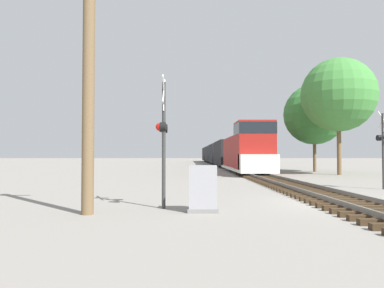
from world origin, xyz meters
TOP-DOWN VIEW (x-y plane):
  - ground_plane at (0.00, 0.00)m, footprint 400.00×400.00m
  - rail_track_bed at (0.00, -0.00)m, footprint 2.60×160.00m
  - freight_train at (0.00, 54.89)m, footprint 3.01×80.84m
  - crossing_signal_near at (-6.27, -0.97)m, footprint 0.33×1.00m
  - crossing_signal_far at (4.39, 5.69)m, footprint 0.38×1.01m
  - relay_cabinet at (-5.02, -1.71)m, footprint 0.92×0.61m
  - utility_pole at (-8.37, -2.15)m, footprint 1.80×0.35m
  - tree_far_right at (7.67, 19.33)m, footprint 6.45×6.45m
  - tree_mid_background at (7.63, 25.51)m, footprint 6.28×6.28m

SIDE VIEW (x-z plane):
  - ground_plane at x=0.00m, z-range 0.00..0.00m
  - rail_track_bed at x=0.00m, z-range -0.02..0.29m
  - relay_cabinet at x=-5.02m, z-range -0.01..1.40m
  - freight_train at x=0.00m, z-range -0.30..4.19m
  - crossing_signal_far at x=4.39m, z-range 0.39..4.37m
  - crossing_signal_near at x=-6.27m, z-range 0.32..4.57m
  - utility_pole at x=-8.37m, z-range 0.08..7.21m
  - tree_mid_background at x=7.63m, z-range 1.40..10.48m
  - tree_far_right at x=7.67m, z-range 1.87..12.07m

